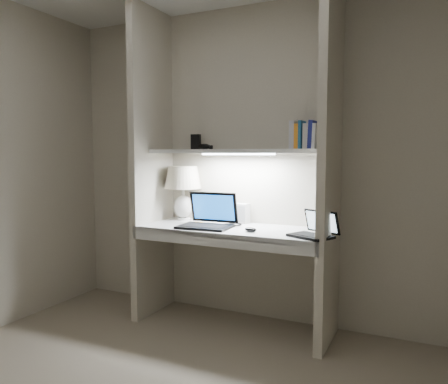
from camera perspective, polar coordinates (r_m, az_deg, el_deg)
The scene contains 17 objects.
back_wall at distance 3.55m, azimuth 2.95°, elevation 3.71°, with size 3.20×0.01×2.50m, color beige.
alcove_panel_left at distance 3.66m, azimuth -9.39°, elevation 3.69°, with size 0.06×0.55×2.50m, color beige.
alcove_panel_right at distance 3.07m, azimuth 13.68°, elevation 3.37°, with size 0.06×0.55×2.50m, color beige.
desk at distance 3.35m, azimuth 1.11°, elevation -4.98°, with size 1.40×0.55×0.04m, color white.
desk_apron at distance 3.12m, azimuth -0.86°, elevation -6.27°, with size 1.46×0.03×0.10m, color silver.
shelf at distance 3.38m, azimuth 1.79°, elevation 5.34°, with size 1.40×0.36×0.03m, color silver.
strip_light at distance 3.38m, azimuth 1.79°, elevation 4.97°, with size 0.60×0.04×0.01m, color white.
table_lamp at distance 3.69m, azimuth -5.37°, elevation 1.07°, with size 0.31×0.31×0.46m.
laptop_main at distance 3.37m, azimuth -2.07°, elevation -3.57°, with size 0.41×0.36×0.26m.
laptop_netbook at distance 3.02m, azimuth 11.75°, elevation -4.98°, with size 0.35×0.33×0.18m.
speaker at distance 3.54m, azimuth 2.35°, elevation -2.80°, with size 0.11×0.08×0.16m, color silver.
mouse at distance 3.15m, azimuth 3.49°, elevation -4.93°, with size 0.09×0.06×0.03m, color black.
cable_coil at distance 3.44m, azimuth 1.40°, elevation -4.25°, with size 0.11×0.11×0.01m, color black.
sticky_note at distance 3.58m, azimuth -3.51°, elevation -3.99°, with size 0.07×0.07×0.00m, color gold.
book_row at distance 3.30m, azimuth 10.41°, elevation 7.24°, with size 0.20×0.14×0.21m.
shelf_box at distance 3.66m, azimuth -3.70°, elevation 6.53°, with size 0.07×0.05×0.13m, color black.
shelf_gadget at distance 3.59m, azimuth -2.57°, elevation 5.95°, with size 0.11×0.08×0.05m, color black.
Camera 1 is at (1.35, -1.78, 1.33)m, focal length 35.00 mm.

